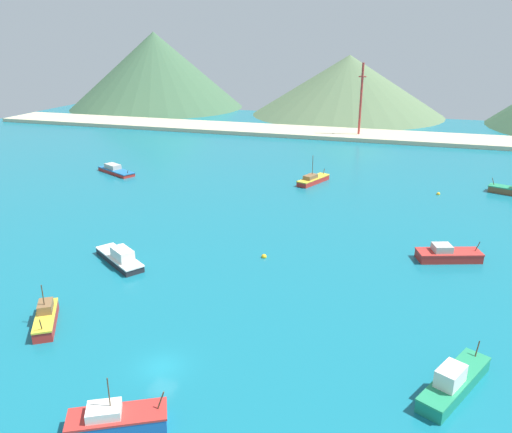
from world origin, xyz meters
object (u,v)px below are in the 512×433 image
Objects in this scene: fishing_boat_1 at (454,382)px; fishing_boat_10 at (116,420)px; fishing_boat_7 at (448,254)px; buoy_2 at (264,257)px; buoy_0 at (438,194)px; fishing_boat_0 at (120,258)px; fishing_boat_4 at (313,180)px; fishing_boat_9 at (46,318)px; radio_tower at (361,100)px; fishing_boat_3 at (115,170)px.

fishing_boat_10 reaches higher than fishing_boat_1.
fishing_boat_7 is 25.78m from buoy_2.
buoy_2 is (-24.55, -39.30, 0.01)m from buoy_0.
fishing_boat_0 reaches higher than buoy_2.
fishing_boat_10 is 35.49m from buoy_2.
fishing_boat_4 reaches higher than fishing_boat_9.
radio_tower is (20.26, 118.54, 10.52)m from fishing_boat_9.
fishing_boat_3 is at bearing -129.15° from radio_tower.
radio_tower reaches higher than fishing_boat_1.
fishing_boat_10 is at bearing -109.48° from buoy_0.
fishing_boat_7 is 52.52m from fishing_boat_9.
fishing_boat_9 is at bearing 144.17° from fishing_boat_10.
buoy_0 is at bearing -1.76° from fishing_boat_4.
fishing_boat_9 reaches higher than fishing_boat_7.
buoy_0 is at bearing 58.00° from buoy_2.
fishing_boat_3 is at bearing -173.53° from fishing_boat_4.
fishing_boat_4 reaches higher than buoy_0.
fishing_boat_9 is at bearing -178.06° from fishing_boat_1.
fishing_boat_10 is at bearing -59.14° from fishing_boat_0.
radio_tower is (48.43, 59.49, 10.71)m from fishing_boat_3.
fishing_boat_0 is 32.24m from fishing_boat_10.
radio_tower is at bearing 88.40° from buoy_2.
radio_tower is at bearing 88.01° from fishing_boat_10.
radio_tower is at bearing 111.66° from buoy_0.
fishing_boat_1 is 13.55× the size of buoy_2.
fishing_boat_0 is at bearing -101.64° from radio_tower.
fishing_boat_7 is 91.04m from radio_tower.
fishing_boat_3 is 77.45m from radio_tower.
fishing_boat_9 is (-42.48, -30.89, 0.03)m from fishing_boat_7.
radio_tower is (2.64, 94.48, 11.25)m from buoy_2.
radio_tower is at bearing 100.36° from fishing_boat_1.
buoy_0 is (70.35, 4.31, -0.55)m from fishing_boat_3.
fishing_boat_3 is at bearing -176.49° from buoy_0.
fishing_boat_3 is at bearing 140.47° from fishing_boat_1.
fishing_boat_0 is 0.97× the size of fishing_boat_1.
fishing_boat_0 is 20.00m from buoy_2.
buoy_0 is 0.03× the size of radio_tower.
fishing_boat_9 is 19.42m from fishing_boat_10.
buoy_0 is at bearing 3.51° from fishing_boat_3.
fishing_boat_1 is 33.05m from buoy_2.
buoy_0 is at bearing 47.59° from fishing_boat_0.
fishing_boat_10 is (43.91, -70.42, 0.22)m from fishing_boat_3.
buoy_0 is at bearing 70.52° from fishing_boat_10.
fishing_boat_0 is 14.04× the size of buoy_0.
fishing_boat_4 is (17.53, 47.84, -0.10)m from fishing_boat_0.
radio_tower is (-21.92, 55.18, 11.26)m from buoy_0.
fishing_boat_7 reaches higher than fishing_boat_3.
fishing_boat_3 is 1.39× the size of fishing_boat_10.
fishing_boat_4 is at bearing 91.27° from buoy_2.
fishing_boat_9 is 76.12m from buoy_0.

